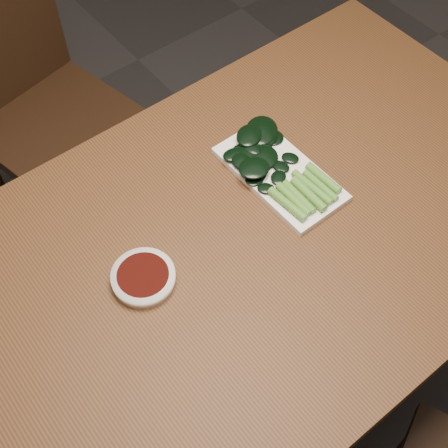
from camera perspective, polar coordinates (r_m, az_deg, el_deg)
ground at (r=1.85m, az=1.02°, el=-14.34°), size 6.00×6.00×0.00m
table at (r=1.24m, az=1.48°, el=-3.31°), size 1.40×0.80×0.75m
chair_far at (r=1.87m, az=-16.64°, el=10.70°), size 0.47×0.47×0.89m
sauce_bowl at (r=1.13m, az=-7.38°, el=-4.88°), size 0.12×0.12×0.02m
serving_plate at (r=1.27m, az=5.11°, el=4.58°), size 0.14×0.27×0.01m
gai_lan at (r=1.27m, az=4.26°, el=5.94°), size 0.18×0.29×0.03m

